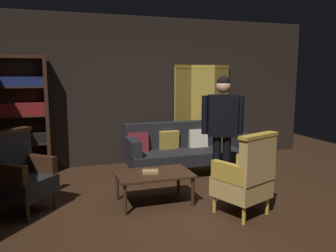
% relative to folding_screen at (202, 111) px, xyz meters
% --- Properties ---
extents(ground_plane, '(10.00, 10.00, 0.00)m').
position_rel_folding_screen_xyz_m(ground_plane, '(-1.22, -2.25, -0.99)').
color(ground_plane, '#331E11').
extents(back_wall, '(7.20, 0.10, 2.80)m').
position_rel_folding_screen_xyz_m(back_wall, '(-1.22, 0.20, 0.41)').
color(back_wall, black).
rests_on(back_wall, ground_plane).
extents(folding_screen, '(1.26, 0.24, 1.90)m').
position_rel_folding_screen_xyz_m(folding_screen, '(0.00, 0.00, 0.00)').
color(folding_screen, '#B29338').
rests_on(folding_screen, ground_plane).
extents(bookshelf, '(0.90, 0.32, 2.05)m').
position_rel_folding_screen_xyz_m(bookshelf, '(-3.37, -0.06, 0.08)').
color(bookshelf, '#382114').
rests_on(bookshelf, ground_plane).
extents(velvet_couch, '(2.12, 0.78, 0.88)m').
position_rel_folding_screen_xyz_m(velvet_couch, '(-0.67, -0.80, -0.53)').
color(velvet_couch, '#382114').
rests_on(velvet_couch, ground_plane).
extents(coffee_table, '(1.00, 0.64, 0.42)m').
position_rel_folding_screen_xyz_m(coffee_table, '(-1.61, -2.03, -0.61)').
color(coffee_table, '#382114').
rests_on(coffee_table, ground_plane).
extents(armchair_gilt_accent, '(0.75, 0.74, 1.04)m').
position_rel_folding_screen_xyz_m(armchair_gilt_accent, '(-0.66, -2.76, -0.50)').
color(armchair_gilt_accent, gold).
rests_on(armchair_gilt_accent, ground_plane).
extents(armchair_wing_left, '(0.82, 0.82, 1.04)m').
position_rel_folding_screen_xyz_m(armchair_wing_left, '(-3.26, -1.76, -0.50)').
color(armchair_wing_left, '#382114').
rests_on(armchair_wing_left, ground_plane).
extents(standing_figure, '(0.56, 0.33, 1.70)m').
position_rel_folding_screen_xyz_m(standing_figure, '(-0.60, -2.01, 0.04)').
color(standing_figure, black).
rests_on(standing_figure, ground_plane).
extents(book_tan_leather, '(0.25, 0.21, 0.03)m').
position_rel_folding_screen_xyz_m(book_tan_leather, '(-1.66, -2.01, -0.55)').
color(book_tan_leather, '#9E7A47').
rests_on(book_tan_leather, coffee_table).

